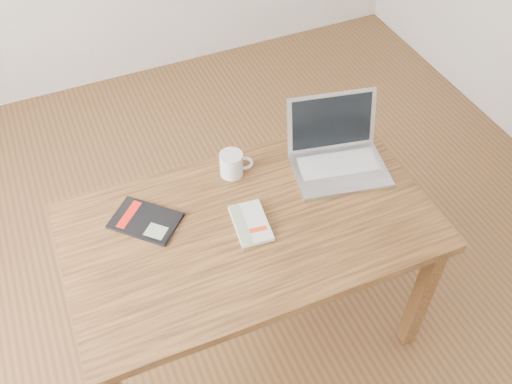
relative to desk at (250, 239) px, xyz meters
name	(u,v)px	position (x,y,z in m)	size (l,w,h in m)	color
room	(217,64)	(-0.03, 0.20, 0.69)	(4.04, 4.04, 2.70)	#51341C
desk	(250,239)	(0.00, 0.00, 0.00)	(1.41, 0.82, 0.75)	#4E3017
white_guidebook	(251,223)	(0.00, 0.00, 0.10)	(0.15, 0.22, 0.02)	silver
black_guidebook	(145,221)	(-0.36, 0.17, 0.10)	(0.29, 0.29, 0.01)	black
laptop	(337,153)	(0.46, 0.16, 0.14)	(0.44, 0.40, 0.26)	silver
coffee_mug	(232,164)	(0.04, 0.28, 0.14)	(0.14, 0.10, 0.10)	white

